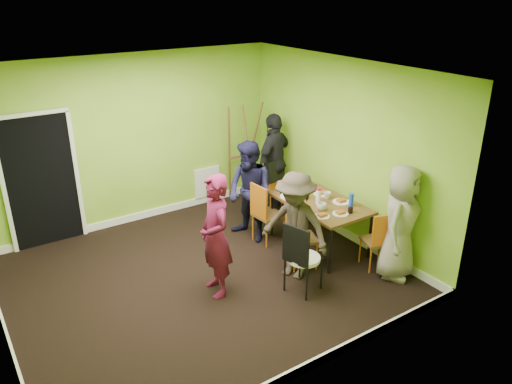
# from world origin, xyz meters

# --- Properties ---
(ground) EXTENTS (5.00, 5.00, 0.00)m
(ground) POSITION_xyz_m (0.00, 0.00, 0.00)
(ground) COLOR black
(ground) RESTS_ON ground
(room_walls) EXTENTS (5.04, 4.54, 2.82)m
(room_walls) POSITION_xyz_m (-0.02, 0.04, 0.99)
(room_walls) COLOR olive
(room_walls) RESTS_ON ground
(dining_table) EXTENTS (0.90, 1.50, 0.75)m
(dining_table) POSITION_xyz_m (1.92, -0.21, 0.70)
(dining_table) COLOR black
(dining_table) RESTS_ON ground
(chair_left_far) EXTENTS (0.44, 0.43, 0.98)m
(chair_left_far) POSITION_xyz_m (1.28, 0.35, 0.55)
(chair_left_far) COLOR orange
(chair_left_far) RESTS_ON ground
(chair_left_near) EXTENTS (0.49, 0.49, 0.94)m
(chair_left_near) POSITION_xyz_m (1.27, -0.49, 0.53)
(chair_left_near) COLOR orange
(chair_left_near) RESTS_ON ground
(chair_back_end) EXTENTS (0.50, 0.55, 0.95)m
(chair_back_end) POSITION_xyz_m (2.13, 1.19, 0.67)
(chair_back_end) COLOR orange
(chair_back_end) RESTS_ON ground
(chair_front_end) EXTENTS (0.46, 0.46, 0.89)m
(chair_front_end) POSITION_xyz_m (2.18, -1.19, 0.50)
(chair_front_end) COLOR orange
(chair_front_end) RESTS_ON ground
(chair_bentwood) EXTENTS (0.49, 0.48, 1.00)m
(chair_bentwood) POSITION_xyz_m (0.90, -1.04, 0.55)
(chair_bentwood) COLOR black
(chair_bentwood) RESTS_ON ground
(easel) EXTENTS (0.74, 0.70, 1.85)m
(easel) POSITION_xyz_m (1.90, 1.93, 0.91)
(easel) COLOR brown
(easel) RESTS_ON ground
(plate_near_left) EXTENTS (0.26, 0.26, 0.01)m
(plate_near_left) POSITION_xyz_m (1.63, 0.20, 0.76)
(plate_near_left) COLOR white
(plate_near_left) RESTS_ON dining_table
(plate_near_right) EXTENTS (0.22, 0.22, 0.01)m
(plate_near_right) POSITION_xyz_m (1.59, -0.63, 0.76)
(plate_near_right) COLOR white
(plate_near_right) RESTS_ON dining_table
(plate_far_back) EXTENTS (0.23, 0.23, 0.01)m
(plate_far_back) POSITION_xyz_m (1.94, 0.30, 0.76)
(plate_far_back) COLOR white
(plate_far_back) RESTS_ON dining_table
(plate_far_front) EXTENTS (0.23, 0.23, 0.01)m
(plate_far_front) POSITION_xyz_m (1.87, -0.71, 0.76)
(plate_far_front) COLOR white
(plate_far_front) RESTS_ON dining_table
(plate_wall_back) EXTENTS (0.25, 0.25, 0.01)m
(plate_wall_back) POSITION_xyz_m (2.12, -0.01, 0.76)
(plate_wall_back) COLOR white
(plate_wall_back) RESTS_ON dining_table
(plate_wall_front) EXTENTS (0.26, 0.26, 0.01)m
(plate_wall_front) POSITION_xyz_m (2.16, -0.40, 0.76)
(plate_wall_front) COLOR white
(plate_wall_front) RESTS_ON dining_table
(thermos) EXTENTS (0.08, 0.08, 0.22)m
(thermos) POSITION_xyz_m (1.85, -0.24, 0.86)
(thermos) COLOR white
(thermos) RESTS_ON dining_table
(blue_bottle) EXTENTS (0.07, 0.07, 0.20)m
(blue_bottle) POSITION_xyz_m (2.18, -0.59, 0.85)
(blue_bottle) COLOR blue
(blue_bottle) RESTS_ON dining_table
(orange_bottle) EXTENTS (0.04, 0.04, 0.07)m
(orange_bottle) POSITION_xyz_m (1.80, 0.01, 0.79)
(orange_bottle) COLOR orange
(orange_bottle) RESTS_ON dining_table
(glass_mid) EXTENTS (0.07, 0.07, 0.10)m
(glass_mid) POSITION_xyz_m (1.81, 0.00, 0.80)
(glass_mid) COLOR black
(glass_mid) RESTS_ON dining_table
(glass_back) EXTENTS (0.06, 0.06, 0.10)m
(glass_back) POSITION_xyz_m (2.08, 0.24, 0.80)
(glass_back) COLOR black
(glass_back) RESTS_ON dining_table
(glass_front) EXTENTS (0.07, 0.07, 0.08)m
(glass_front) POSITION_xyz_m (2.01, -0.75, 0.79)
(glass_front) COLOR black
(glass_front) RESTS_ON dining_table
(cup_a) EXTENTS (0.14, 0.14, 0.11)m
(cup_a) POSITION_xyz_m (1.74, -0.45, 0.80)
(cup_a) COLOR white
(cup_a) RESTS_ON dining_table
(cup_b) EXTENTS (0.11, 0.11, 0.10)m
(cup_b) POSITION_xyz_m (2.08, -0.17, 0.80)
(cup_b) COLOR white
(cup_b) RESTS_ON dining_table
(person_standing) EXTENTS (0.47, 0.65, 1.64)m
(person_standing) POSITION_xyz_m (0.00, -0.42, 0.82)
(person_standing) COLOR maroon
(person_standing) RESTS_ON ground
(person_left_far) EXTENTS (0.76, 0.89, 1.60)m
(person_left_far) POSITION_xyz_m (1.18, 0.60, 0.80)
(person_left_far) COLOR black
(person_left_far) RESTS_ON ground
(person_left_near) EXTENTS (0.90, 1.13, 1.53)m
(person_left_near) POSITION_xyz_m (1.09, -0.66, 0.76)
(person_left_near) COLOR #322A21
(person_left_near) RESTS_ON ground
(person_back_end) EXTENTS (1.10, 0.78, 1.74)m
(person_back_end) POSITION_xyz_m (2.19, 1.36, 0.87)
(person_back_end) COLOR black
(person_back_end) RESTS_ON ground
(person_front_end) EXTENTS (0.93, 0.79, 1.62)m
(person_front_end) POSITION_xyz_m (2.27, -1.43, 0.81)
(person_front_end) COLOR gray
(person_front_end) RESTS_ON ground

